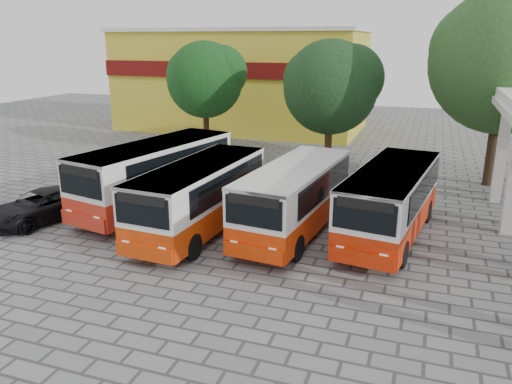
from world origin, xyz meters
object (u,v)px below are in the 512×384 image
at_px(bus_far_left, 156,172).
at_px(bus_centre_right, 295,195).
at_px(bus_far_right, 391,198).
at_px(bus_centre_left, 200,193).
at_px(parked_car, 41,206).

height_order(bus_far_left, bus_centre_right, bus_far_left).
bearing_deg(bus_far_right, bus_centre_right, -160.54).
height_order(bus_centre_left, bus_far_right, bus_centre_left).
distance_m(bus_centre_left, bus_far_right, 7.42).
relative_size(bus_centre_left, bus_far_right, 0.98).
bearing_deg(bus_centre_right, bus_far_right, 17.37).
distance_m(bus_far_left, parked_car, 5.02).
bearing_deg(bus_centre_left, bus_centre_right, 20.99).
xyz_separation_m(bus_centre_left, bus_far_right, (7.18, 1.86, -0.00)).
xyz_separation_m(bus_centre_left, bus_centre_right, (3.58, 1.13, -0.02)).
height_order(bus_far_left, parked_car, bus_far_left).
height_order(bus_centre_right, bus_far_right, bus_far_right).
bearing_deg(parked_car, bus_far_left, 53.10).
distance_m(bus_centre_left, bus_centre_right, 3.76).
relative_size(bus_centre_left, bus_centre_right, 1.00).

